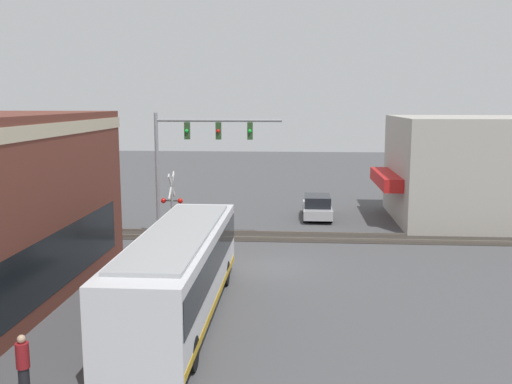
% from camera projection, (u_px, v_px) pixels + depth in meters
% --- Properties ---
extents(ground_plane, '(120.00, 120.00, 0.00)m').
position_uv_depth(ground_plane, '(268.00, 267.00, 26.05)').
color(ground_plane, '#4C4C4F').
extents(shop_building, '(9.38, 10.89, 6.55)m').
position_uv_depth(shop_building, '(473.00, 169.00, 35.81)').
color(shop_building, '#B2ADA3').
rests_on(shop_building, ground).
extents(city_bus, '(11.60, 2.59, 3.10)m').
position_uv_depth(city_bus, '(179.00, 270.00, 19.84)').
color(city_bus, silver).
rests_on(city_bus, ground).
extents(traffic_signal_gantry, '(0.42, 6.79, 6.91)m').
position_uv_depth(traffic_signal_gantry, '(194.00, 147.00, 30.28)').
color(traffic_signal_gantry, gray).
rests_on(traffic_signal_gantry, ground).
extents(crossing_signal, '(1.41, 1.18, 3.81)m').
position_uv_depth(crossing_signal, '(172.00, 201.00, 30.18)').
color(crossing_signal, gray).
rests_on(crossing_signal, ground).
extents(rail_track_near, '(2.60, 60.00, 0.15)m').
position_uv_depth(rail_track_near, '(274.00, 236.00, 31.95)').
color(rail_track_near, '#332D28').
rests_on(rail_track_near, ground).
extents(parked_car_silver, '(4.40, 1.82, 1.53)m').
position_uv_depth(parked_car_silver, '(317.00, 208.00, 36.82)').
color(parked_car_silver, '#B7B7BC').
rests_on(parked_car_silver, ground).
extents(pedestrian_by_lamp, '(0.34, 0.34, 1.68)m').
position_uv_depth(pedestrian_by_lamp, '(23.00, 366.00, 14.53)').
color(pedestrian_by_lamp, black).
rests_on(pedestrian_by_lamp, ground).
extents(pedestrian_at_crossing, '(0.34, 0.34, 1.69)m').
position_uv_depth(pedestrian_at_crossing, '(195.00, 225.00, 30.84)').
color(pedestrian_at_crossing, '#473828').
rests_on(pedestrian_at_crossing, ground).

